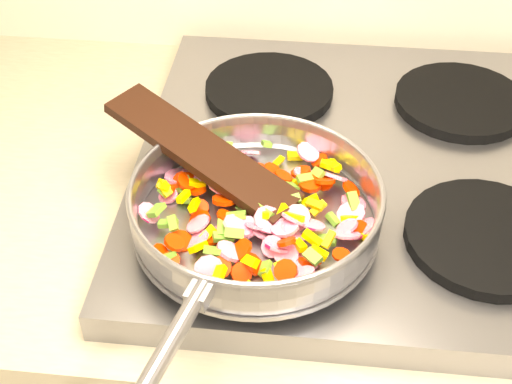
# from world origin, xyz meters

# --- Properties ---
(cooktop) EXTENTS (0.60, 0.60, 0.04)m
(cooktop) POSITION_xyz_m (-0.70, 1.67, 0.92)
(cooktop) COLOR #939399
(cooktop) RESTS_ON counter_top
(grate_fl) EXTENTS (0.19, 0.19, 0.02)m
(grate_fl) POSITION_xyz_m (-0.84, 1.52, 0.95)
(grate_fl) COLOR black
(grate_fl) RESTS_ON cooktop
(grate_fr) EXTENTS (0.19, 0.19, 0.02)m
(grate_fr) POSITION_xyz_m (-0.56, 1.52, 0.95)
(grate_fr) COLOR black
(grate_fr) RESTS_ON cooktop
(grate_bl) EXTENTS (0.19, 0.19, 0.02)m
(grate_bl) POSITION_xyz_m (-0.84, 1.81, 0.95)
(grate_bl) COLOR black
(grate_bl) RESTS_ON cooktop
(grate_br) EXTENTS (0.19, 0.19, 0.02)m
(grate_br) POSITION_xyz_m (-0.56, 1.81, 0.95)
(grate_br) COLOR black
(grate_br) RESTS_ON cooktop
(saute_pan) EXTENTS (0.33, 0.49, 0.06)m
(saute_pan) POSITION_xyz_m (-0.83, 1.51, 0.99)
(saute_pan) COLOR #9E9EA5
(saute_pan) RESTS_ON grate_fl
(vegetable_heap) EXTENTS (0.27, 0.27, 0.05)m
(vegetable_heap) POSITION_xyz_m (-0.83, 1.51, 0.98)
(vegetable_heap) COLOR #FFD600
(vegetable_heap) RESTS_ON saute_pan
(wooden_spatula) EXTENTS (0.26, 0.19, 0.06)m
(wooden_spatula) POSITION_xyz_m (-0.90, 1.58, 1.00)
(wooden_spatula) COLOR black
(wooden_spatula) RESTS_ON saute_pan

